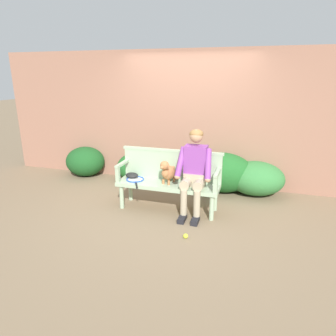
{
  "coord_description": "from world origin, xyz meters",
  "views": [
    {
      "loc": [
        1.29,
        -4.26,
        2.09
      ],
      "look_at": [
        0.0,
        0.0,
        0.7
      ],
      "focal_mm": 32.0,
      "sensor_mm": 36.0,
      "label": 1
    }
  ],
  "objects": [
    {
      "name": "bench_armrest_right_end",
      "position": [
        0.77,
        -0.09,
        0.65
      ],
      "size": [
        0.06,
        0.47,
        0.28
      ],
      "color": "#9EB793",
      "rests_on": "garden_bench"
    },
    {
      "name": "ground_plane",
      "position": [
        0.0,
        0.0,
        0.0
      ],
      "size": [
        40.0,
        40.0,
        0.0
      ],
      "primitive_type": "plane",
      "color": "#7A664C"
    },
    {
      "name": "hedge_bush_far_right",
      "position": [
        -1.06,
        1.15,
        0.28
      ],
      "size": [
        0.73,
        0.69,
        0.56
      ],
      "primitive_type": "ellipsoid",
      "color": "#1E5B23",
      "rests_on": "ground"
    },
    {
      "name": "brick_garden_fence",
      "position": [
        0.0,
        1.47,
        1.27
      ],
      "size": [
        8.0,
        0.3,
        2.55
      ],
      "primitive_type": "cube",
      "color": "#936651",
      "rests_on": "ground"
    },
    {
      "name": "tennis_racket",
      "position": [
        -0.55,
        -0.03,
        0.46
      ],
      "size": [
        0.39,
        0.57,
        0.03
      ],
      "color": "blue",
      "rests_on": "garden_bench"
    },
    {
      "name": "bench_backrest",
      "position": [
        0.0,
        0.21,
        0.7
      ],
      "size": [
        1.67,
        0.06,
        0.5
      ],
      "color": "#9EB793",
      "rests_on": "garden_bench"
    },
    {
      "name": "person_seated",
      "position": [
        0.42,
        -0.01,
        0.72
      ],
      "size": [
        0.56,
        0.64,
        1.32
      ],
      "color": "black",
      "rests_on": "ground"
    },
    {
      "name": "garden_bench",
      "position": [
        0.0,
        0.0,
        0.39
      ],
      "size": [
        1.63,
        0.47,
        0.45
      ],
      "color": "#9EB793",
      "rests_on": "ground"
    },
    {
      "name": "hedge_bush_far_left",
      "position": [
        -2.2,
        1.13,
        0.31
      ],
      "size": [
        0.83,
        0.75,
        0.63
      ],
      "primitive_type": "ellipsoid",
      "color": "#194C1E",
      "rests_on": "ground"
    },
    {
      "name": "baseball_glove",
      "position": [
        -0.64,
        0.06,
        0.49
      ],
      "size": [
        0.23,
        0.19,
        0.09
      ],
      "primitive_type": "ellipsoid",
      "rotation": [
        0.0,
        0.0,
        -0.07
      ],
      "color": "black",
      "rests_on": "garden_bench"
    },
    {
      "name": "tennis_ball",
      "position": [
        0.49,
        -0.81,
        0.03
      ],
      "size": [
        0.07,
        0.07,
        0.07
      ],
      "primitive_type": "sphere",
      "color": "#CCDB33",
      "rests_on": "ground"
    },
    {
      "name": "bench_armrest_left_end",
      "position": [
        -0.77,
        -0.09,
        0.65
      ],
      "size": [
        0.06,
        0.47,
        0.28
      ],
      "color": "#9EB793",
      "rests_on": "garden_bench"
    },
    {
      "name": "hedge_bush_mid_right",
      "position": [
        0.71,
        1.06,
        0.37
      ],
      "size": [
        1.17,
        0.83,
        0.73
      ],
      "primitive_type": "ellipsoid",
      "color": "#1E5B23",
      "rests_on": "ground"
    },
    {
      "name": "dog_on_bench",
      "position": [
        -0.0,
        -0.01,
        0.64
      ],
      "size": [
        0.25,
        0.39,
        0.39
      ],
      "color": "#AD7042",
      "rests_on": "garden_bench"
    },
    {
      "name": "hedge_bush_mid_left",
      "position": [
        1.32,
        1.09,
        0.3
      ],
      "size": [
        1.02,
        0.85,
        0.6
      ],
      "primitive_type": "ellipsoid",
      "color": "#337538",
      "rests_on": "ground"
    }
  ]
}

